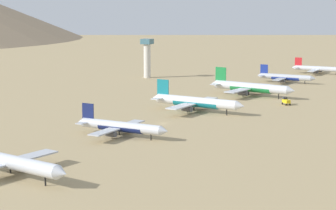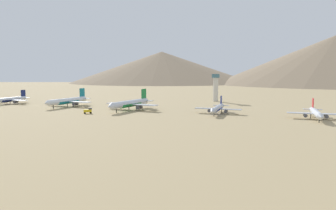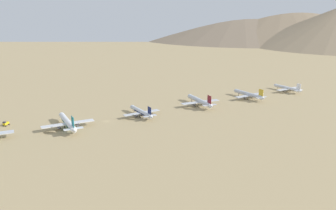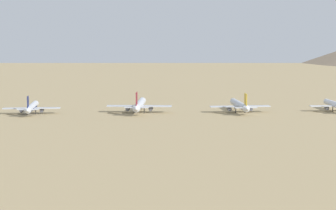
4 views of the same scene
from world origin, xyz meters
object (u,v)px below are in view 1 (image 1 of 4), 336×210
parked_jet_2 (7,162)px  parked_jet_7 (318,69)px  service_truck (286,101)px  control_tower (147,56)px  parked_jet_6 (285,77)px  parked_jet_5 (250,87)px  parked_jet_3 (120,127)px  parked_jet_4 (195,102)px

parked_jet_2 → parked_jet_7: 315.70m
service_truck → control_tower: 139.61m
service_truck → parked_jet_6: bearing=104.4°
parked_jet_5 → parked_jet_7: parked_jet_5 is taller
parked_jet_3 → service_truck: (40.83, 102.91, -1.95)m
parked_jet_3 → parked_jet_4: (6.03, 64.04, 0.83)m
parked_jet_3 → parked_jet_4: size_ratio=0.83×
parked_jet_7 → service_truck: parked_jet_7 is taller
parked_jet_3 → service_truck: 110.73m
parked_jet_5 → parked_jet_4: bearing=-98.6°
parked_jet_2 → service_truck: size_ratio=8.77×
parked_jet_2 → parked_jet_4: bearing=85.8°
parked_jet_4 → parked_jet_5: bearing=81.4°
parked_jet_4 → parked_jet_6: bearing=84.3°
parked_jet_4 → control_tower: 140.64m
parked_jet_3 → parked_jet_5: bearing=83.1°
parked_jet_4 → parked_jet_6: parked_jet_4 is taller
parked_jet_5 → parked_jet_2: bearing=-95.6°
parked_jet_7 → parked_jet_4: bearing=-96.7°
parked_jet_2 → parked_jet_5: bearing=84.4°
parked_jet_6 → control_tower: size_ratio=1.46×
parked_jet_2 → control_tower: 252.96m
parked_jet_2 → parked_jet_6: 255.09m
parked_jet_6 → parked_jet_7: 60.72m
parked_jet_5 → control_tower: control_tower is taller
service_truck → parked_jet_7: bearing=95.0°
parked_jet_4 → parked_jet_2: bearing=-94.2°
parked_jet_5 → service_truck: bearing=-39.2°
parked_jet_3 → parked_jet_5: (15.07, 123.90, 1.05)m
parked_jet_4 → service_truck: parked_jet_4 is taller
parked_jet_2 → service_truck: 173.19m
parked_jet_3 → parked_jet_7: parked_jet_3 is taller
parked_jet_2 → parked_jet_3: size_ratio=1.16×
parked_jet_3 → parked_jet_7: (27.97, 249.63, -0.11)m
parked_jet_6 → parked_jet_4: bearing=-95.7°
parked_jet_6 → parked_jet_2: bearing=-95.0°
service_truck → control_tower: bearing=147.6°
parked_jet_2 → parked_jet_7: (31.42, 314.13, -0.83)m
parked_jet_6 → service_truck: parked_jet_6 is taller
service_truck → parked_jet_2: bearing=-104.8°
parked_jet_6 → parked_jet_7: (9.35, 60.00, 0.10)m
parked_jet_3 → parked_jet_4: bearing=84.6°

